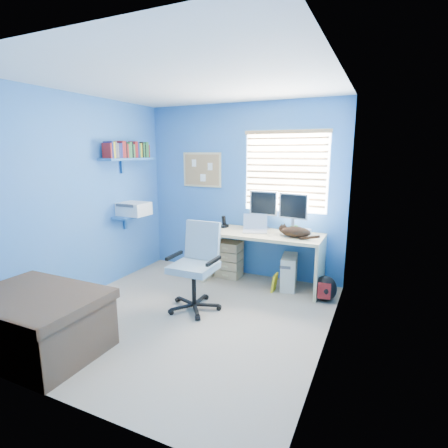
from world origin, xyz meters
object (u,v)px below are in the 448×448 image
at_px(laptop, 255,224).
at_px(cat, 296,232).
at_px(office_chair, 196,277).
at_px(desk, 262,259).
at_px(tower_pc, 289,272).

height_order(laptop, cat, laptop).
distance_m(cat, office_chair, 1.41).
bearing_deg(cat, desk, -164.23).
relative_size(laptop, tower_pc, 0.73).
height_order(cat, office_chair, office_chair).
xyz_separation_m(desk, tower_pc, (0.37, 0.04, -0.14)).
height_order(desk, laptop, laptop).
distance_m(laptop, office_chair, 1.19).
relative_size(desk, tower_pc, 3.57).
height_order(desk, office_chair, office_chair).
bearing_deg(desk, cat, -7.61).
bearing_deg(office_chair, cat, 45.89).
relative_size(cat, office_chair, 0.38).
bearing_deg(desk, tower_pc, 6.15).
height_order(desk, cat, cat).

